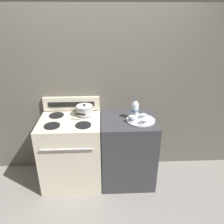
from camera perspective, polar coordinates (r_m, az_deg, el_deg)
name	(u,v)px	position (r m, az deg, el deg)	size (l,w,h in m)	color
ground_plane	(99,178)	(3.18, -3.32, -16.72)	(6.00, 6.00, 0.00)	gray
wall_back	(98,95)	(2.90, -3.81, 4.44)	(6.00, 0.05, 2.20)	#666056
stove	(72,151)	(2.93, -10.37, -10.03)	(0.75, 0.65, 0.91)	beige
control_panel	(72,104)	(2.92, -10.53, 2.17)	(0.73, 0.05, 0.18)	beige
side_counter	(127,150)	(2.92, 4.04, -9.82)	(0.68, 0.62, 0.90)	#38383D
saucepan	(85,110)	(2.77, -7.18, 0.50)	(0.21, 0.29, 0.14)	#B7B7BC
serving_tray	(141,120)	(2.66, 7.47, -2.12)	(0.35, 0.35, 0.01)	#B2B2B7
teapot	(135,109)	(2.66, 6.06, 0.68)	(0.09, 0.14, 0.23)	silver
teacup_left	(144,122)	(2.56, 8.38, -2.53)	(0.11, 0.11, 0.05)	silver
teacup_right	(144,116)	(2.69, 8.28, -1.13)	(0.11, 0.11, 0.05)	silver
creamer_jug	(132,119)	(2.59, 5.18, -1.79)	(0.07, 0.07, 0.07)	silver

